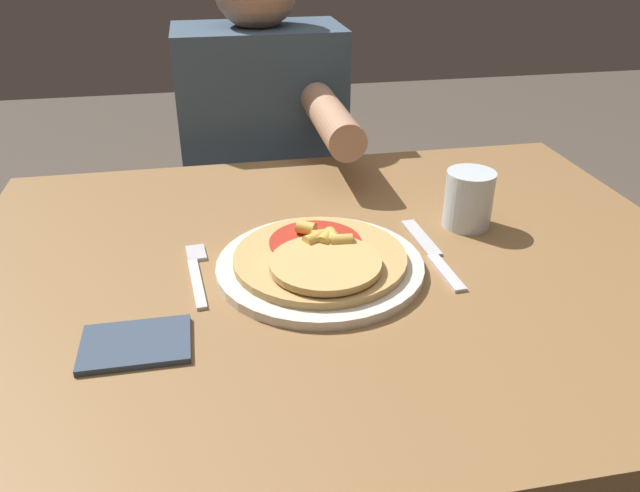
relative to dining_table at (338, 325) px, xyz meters
name	(u,v)px	position (x,y,z in m)	size (l,w,h in m)	color
dining_table	(338,325)	(0.00, 0.00, 0.00)	(1.11, 0.87, 0.76)	olive
plate	(320,266)	(-0.03, -0.02, 0.12)	(0.30, 0.30, 0.01)	silver
pizza	(321,257)	(-0.03, -0.03, 0.14)	(0.25, 0.25, 0.04)	tan
fork	(197,270)	(-0.21, 0.01, 0.12)	(0.03, 0.18, 0.00)	silver
knife	(433,254)	(0.14, -0.01, 0.12)	(0.03, 0.22, 0.00)	silver
drinking_glass	(469,199)	(0.23, 0.08, 0.16)	(0.08, 0.08, 0.09)	silver
napkin	(136,344)	(-0.28, -0.15, 0.12)	(0.13, 0.09, 0.01)	#38475B
person_diner	(265,162)	(-0.04, 0.64, 0.04)	(0.37, 0.52, 1.17)	#2D2D38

